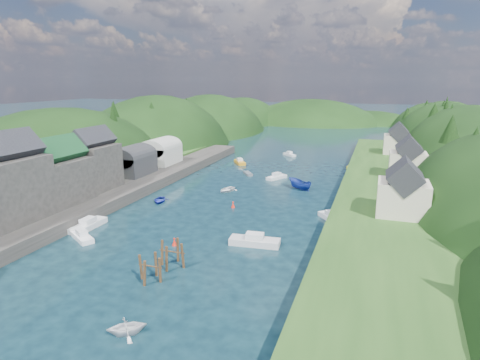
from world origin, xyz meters
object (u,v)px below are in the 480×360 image
at_px(piling_cluster_far, 172,256).
at_px(channel_buoy_far, 233,205).
at_px(channel_buoy_near, 174,242).
at_px(piling_cluster_near, 150,271).

distance_m(piling_cluster_far, channel_buoy_far, 23.55).
bearing_deg(piling_cluster_far, channel_buoy_near, 116.25).
xyz_separation_m(piling_cluster_near, channel_buoy_far, (-0.34, 27.41, -0.70)).
height_order(piling_cluster_far, channel_buoy_near, piling_cluster_far).
bearing_deg(piling_cluster_far, channel_buoy_far, 92.30).
height_order(piling_cluster_near, piling_cluster_far, piling_cluster_far).
distance_m(piling_cluster_far, channel_buoy_near, 6.29).
height_order(channel_buoy_near, channel_buoy_far, same).
bearing_deg(channel_buoy_near, piling_cluster_near, -77.22).
xyz_separation_m(piling_cluster_far, channel_buoy_near, (-2.76, 5.59, -0.82)).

